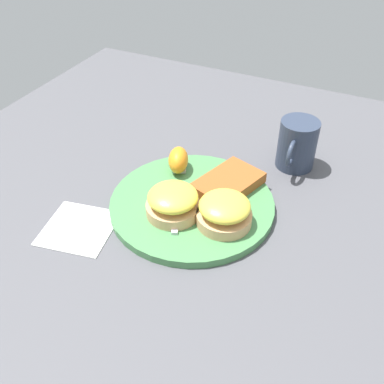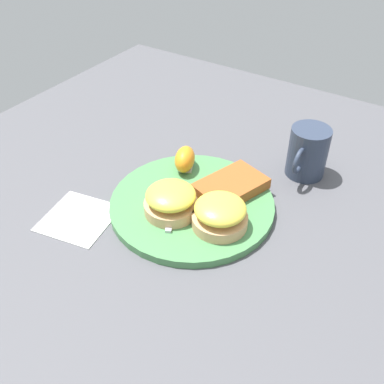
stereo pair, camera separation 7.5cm
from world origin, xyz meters
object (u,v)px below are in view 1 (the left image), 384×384
at_px(sandwich_benedict_left, 173,202).
at_px(cup, 297,144).
at_px(sandwich_benedict_right, 224,211).
at_px(orange_wedge, 178,160).
at_px(hashbrown_patty, 228,183).
at_px(fork, 178,188).

bearing_deg(sandwich_benedict_left, cup, 149.84).
xyz_separation_m(sandwich_benedict_right, orange_wedge, (-0.10, -0.13, -0.00)).
bearing_deg(orange_wedge, sandwich_benedict_left, 22.88).
height_order(sandwich_benedict_left, hashbrown_patty, sandwich_benedict_left).
bearing_deg(fork, hashbrown_patty, 117.90).
height_order(sandwich_benedict_right, cup, cup).
relative_size(hashbrown_patty, cup, 1.16).
distance_m(orange_wedge, cup, 0.22).
relative_size(sandwich_benedict_left, hashbrown_patty, 0.75).
distance_m(sandwich_benedict_right, fork, 0.12).
xyz_separation_m(sandwich_benedict_right, cup, (-0.22, 0.05, 0.01)).
bearing_deg(cup, hashbrown_patty, -31.01).
height_order(sandwich_benedict_left, fork, sandwich_benedict_left).
bearing_deg(hashbrown_patty, sandwich_benedict_right, 17.86).
xyz_separation_m(hashbrown_patty, fork, (0.04, -0.08, -0.01)).
bearing_deg(cup, orange_wedge, -55.73).
bearing_deg(sandwich_benedict_right, fork, -113.24).
bearing_deg(orange_wedge, fork, 26.22).
distance_m(hashbrown_patty, cup, 0.16).
bearing_deg(hashbrown_patty, orange_wedge, -95.90).
relative_size(sandwich_benedict_left, fork, 0.46).
height_order(sandwich_benedict_left, cup, cup).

